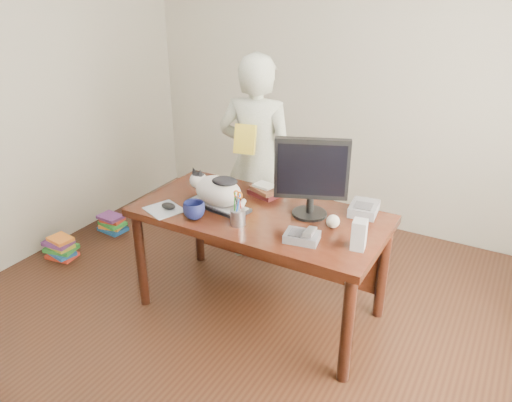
% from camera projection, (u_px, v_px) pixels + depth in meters
% --- Properties ---
extents(room, '(4.50, 4.50, 4.50)m').
position_uv_depth(room, '(201.00, 150.00, 2.45)').
color(room, black).
rests_on(room, ground).
extents(desk, '(1.60, 0.80, 0.75)m').
position_uv_depth(desk, '(266.00, 228.00, 3.30)').
color(desk, black).
rests_on(desk, ground).
extents(keyboard, '(0.45, 0.23, 0.03)m').
position_uv_depth(keyboard, '(219.00, 205.00, 3.24)').
color(keyboard, black).
rests_on(keyboard, desk).
extents(cat, '(0.43, 0.25, 0.24)m').
position_uv_depth(cat, '(216.00, 189.00, 3.20)').
color(cat, silver).
rests_on(cat, keyboard).
extents(monitor, '(0.44, 0.29, 0.51)m').
position_uv_depth(monitor, '(311.00, 174.00, 3.01)').
color(monitor, black).
rests_on(monitor, desk).
extents(pen_cup, '(0.11, 0.11, 0.23)m').
position_uv_depth(pen_cup, '(238.00, 215.00, 2.99)').
color(pen_cup, '#97969C').
rests_on(pen_cup, desk).
extents(mousepad, '(0.28, 0.27, 0.01)m').
position_uv_depth(mousepad, '(164.00, 209.00, 3.21)').
color(mousepad, '#AFB5BB').
rests_on(mousepad, desk).
extents(mouse, '(0.12, 0.10, 0.04)m').
position_uv_depth(mouse, '(168.00, 206.00, 3.21)').
color(mouse, black).
rests_on(mouse, mousepad).
extents(coffee_mug, '(0.19, 0.19, 0.11)m').
position_uv_depth(coffee_mug, '(194.00, 210.00, 3.08)').
color(coffee_mug, '#0E1239').
rests_on(coffee_mug, desk).
extents(phone, '(0.21, 0.19, 0.09)m').
position_uv_depth(phone, '(303.00, 236.00, 2.83)').
color(phone, '#5D5D62').
rests_on(phone, desk).
extents(speaker, '(0.09, 0.10, 0.17)m').
position_uv_depth(speaker, '(359.00, 235.00, 2.73)').
color(speaker, '#9E9EA1').
rests_on(speaker, desk).
extents(baseball, '(0.08, 0.08, 0.08)m').
position_uv_depth(baseball, '(333.00, 221.00, 2.97)').
color(baseball, white).
rests_on(baseball, desk).
extents(book_stack, '(0.24, 0.21, 0.08)m').
position_uv_depth(book_stack, '(265.00, 191.00, 3.40)').
color(book_stack, '#441214').
rests_on(book_stack, desk).
extents(calculator, '(0.19, 0.24, 0.07)m').
position_uv_depth(calculator, '(364.00, 208.00, 3.15)').
color(calculator, '#5D5D62').
rests_on(calculator, desk).
extents(person, '(0.66, 0.50, 1.64)m').
position_uv_depth(person, '(257.00, 162.00, 3.80)').
color(person, white).
rests_on(person, ground).
extents(held_book, '(0.17, 0.12, 0.22)m').
position_uv_depth(held_book, '(245.00, 139.00, 3.57)').
color(held_book, yellow).
rests_on(held_book, person).
extents(book_pile_a, '(0.27, 0.22, 0.18)m').
position_uv_depth(book_pile_a, '(61.00, 248.00, 4.08)').
color(book_pile_a, red).
rests_on(book_pile_a, ground).
extents(book_pile_b, '(0.26, 0.20, 0.15)m').
position_uv_depth(book_pile_b, '(112.00, 223.00, 4.50)').
color(book_pile_b, '#184E92').
rests_on(book_pile_b, ground).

